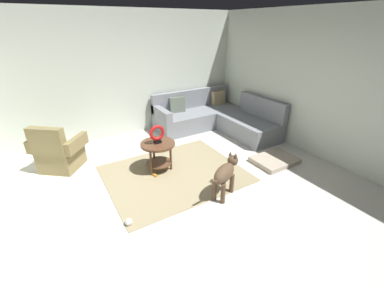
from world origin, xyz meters
name	(u,v)px	position (x,y,z in m)	size (l,w,h in m)	color
ground_plane	(187,200)	(0.00, 0.00, -0.05)	(6.00, 6.00, 0.10)	silver
wall_back	(120,76)	(0.00, 2.94, 1.35)	(6.00, 0.12, 2.70)	silver
wall_right	(325,87)	(2.94, 0.00, 1.35)	(0.12, 6.00, 2.70)	silver
area_rug	(175,173)	(0.15, 0.70, 0.01)	(2.30, 1.90, 0.01)	tan
sectional_couch	(216,118)	(1.99, 2.02, 0.29)	(2.20, 2.25, 0.88)	gray
armchair	(59,153)	(-1.53, 1.91, 0.32)	(1.00, 0.97, 0.88)	olive
side_table	(158,149)	(-0.03, 0.96, 0.42)	(0.60, 0.60, 0.54)	brown
torus_sculpture	(157,134)	(-0.03, 0.96, 0.71)	(0.28, 0.08, 0.33)	black
dog_bed_mat	(275,160)	(1.98, 0.08, 0.04)	(0.80, 0.60, 0.09)	#B2A38E
dog	(225,173)	(0.54, -0.22, 0.38)	(0.78, 0.45, 0.63)	brown
dog_toy_ball	(129,222)	(-0.94, -0.11, 0.05)	(0.10, 0.10, 0.10)	silver
dog_toy_rope	(154,175)	(-0.19, 0.82, 0.03)	(0.05, 0.05, 0.15)	orange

